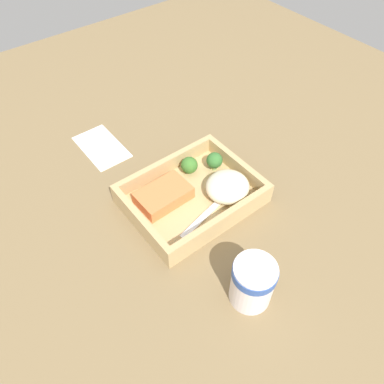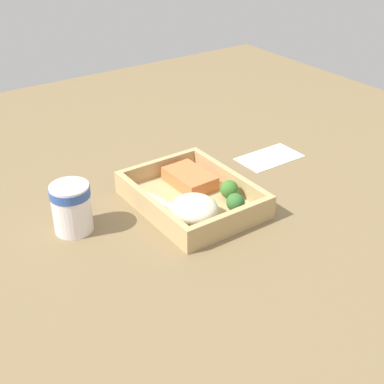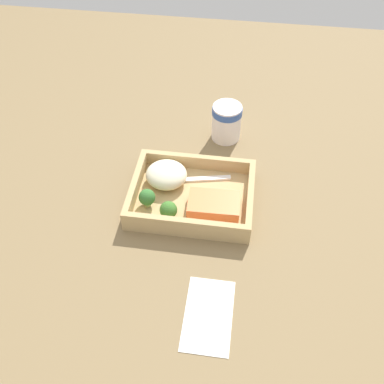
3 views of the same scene
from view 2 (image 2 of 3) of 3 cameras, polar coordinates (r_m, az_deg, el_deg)
name	(u,v)px [view 2 (image 2 of 3)]	position (r cm, az deg, el deg)	size (l,w,h in cm)	color
ground_plane	(192,209)	(98.79, 0.00, -1.85)	(160.00, 160.00, 2.00)	olive
takeout_tray	(192,202)	(97.95, 0.00, -1.06)	(24.18, 18.71, 1.20)	tan
tray_rim	(192,191)	(96.81, 0.00, 0.06)	(24.18, 18.71, 3.22)	tan
salmon_fillet	(190,179)	(101.63, -0.24, 1.44)	(9.96, 6.41, 2.64)	orange
mashed_potatoes	(195,209)	(90.79, 0.28, -1.81)	(8.46, 8.06, 4.24)	beige
broccoli_floret_1	(229,190)	(97.08, 4.00, 0.25)	(3.40, 3.40, 3.65)	#7A9652
broccoli_floret_2	(236,203)	(92.59, 4.66, -1.15)	(3.27, 3.27, 3.95)	#8AA660
fork	(176,209)	(94.27, -1.74, -1.86)	(15.79, 4.98, 0.44)	white
paper_cup	(71,206)	(91.11, -12.74, -1.42)	(6.74, 6.74, 8.62)	white
receipt_slip	(269,157)	(116.20, 8.25, 3.69)	(7.85, 13.64, 0.24)	white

